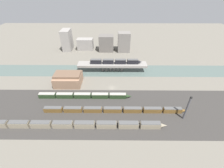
{
  "coord_description": "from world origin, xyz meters",
  "views": [
    {
      "loc": [
        0.7,
        -90.8,
        67.69
      ],
      "look_at": [
        0.0,
        0.92,
        2.86
      ],
      "focal_mm": 24.0,
      "sensor_mm": 36.0,
      "label": 1
    }
  ],
  "objects": [
    {
      "name": "city_block_center",
      "position": [
        -6.88,
        71.11,
        8.74
      ],
      "size": [
        15.91,
        11.55,
        17.48
      ],
      "primitive_type": "cube",
      "color": "#605B56",
      "rests_on": "ground"
    },
    {
      "name": "railbed_yard",
      "position": [
        0.0,
        -24.0,
        0.0
      ],
      "size": [
        280.0,
        42.0,
        0.01
      ],
      "primitive_type": "cube",
      "color": "#33302D",
      "rests_on": "ground"
    },
    {
      "name": "train_yard_near",
      "position": [
        -19.53,
        -36.6,
        1.9
      ],
      "size": [
        99.27,
        2.93,
        3.86
      ],
      "color": "gray",
      "rests_on": "ground"
    },
    {
      "name": "city_block_right",
      "position": [
        12.54,
        70.18,
        10.49
      ],
      "size": [
        13.07,
        11.15,
        20.99
      ],
      "primitive_type": "cube",
      "color": "slate",
      "rests_on": "ground"
    },
    {
      "name": "river_water",
      "position": [
        0.0,
        25.84,
        0.0
      ],
      "size": [
        320.0,
        20.34,
        0.01
      ],
      "primitive_type": "cube",
      "color": "#4C5B56",
      "rests_on": "ground"
    },
    {
      "name": "train_yard_far",
      "position": [
        -18.85,
        -11.55,
        1.75
      ],
      "size": [
        64.04,
        2.77,
        3.57
      ],
      "color": "#23381E",
      "rests_on": "ground"
    },
    {
      "name": "city_block_far_left",
      "position": [
        -51.05,
        73.94,
        11.27
      ],
      "size": [
        9.3,
        15.65,
        22.54
      ],
      "primitive_type": "cube",
      "color": "gray",
      "rests_on": "ground"
    },
    {
      "name": "ground_plane",
      "position": [
        0.0,
        0.0,
        0.0
      ],
      "size": [
        400.0,
        400.0,
        0.0
      ],
      "primitive_type": "plane",
      "color": "#666056"
    },
    {
      "name": "warehouse_building",
      "position": [
        -33.79,
        5.27,
        4.44
      ],
      "size": [
        20.05,
        15.41,
        9.34
      ],
      "color": "#937056",
      "rests_on": "ground"
    },
    {
      "name": "signal_tower",
      "position": [
        42.26,
        -29.98,
        8.08
      ],
      "size": [
        1.08,
        1.08,
        16.62
      ],
      "color": "#4C4C51",
      "rests_on": "ground"
    },
    {
      "name": "train_on_bridge",
      "position": [
        3.0,
        25.84,
        9.09
      ],
      "size": [
        44.29,
        3.18,
        3.97
      ],
      "color": "black",
      "rests_on": "bridge"
    },
    {
      "name": "bridge",
      "position": [
        -0.0,
        25.84,
        5.65
      ],
      "size": [
        60.01,
        9.39,
        7.15
      ],
      "color": "gray",
      "rests_on": "ground"
    },
    {
      "name": "train_yard_mid",
      "position": [
        1.95,
        -24.87,
        1.67
      ],
      "size": [
        88.36,
        2.6,
        3.4
      ],
      "color": "brown",
      "rests_on": "ground"
    },
    {
      "name": "city_block_left",
      "position": [
        -31.09,
        74.66,
        6.28
      ],
      "size": [
        17.73,
        9.16,
        12.55
      ],
      "primitive_type": "cube",
      "color": "gray",
      "rests_on": "ground"
    }
  ]
}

